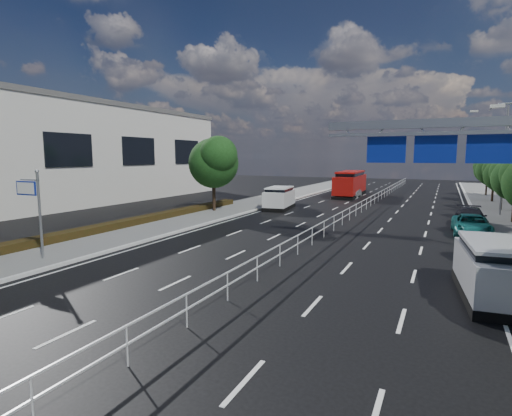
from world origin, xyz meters
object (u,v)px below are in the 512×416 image
at_px(toilet_sign, 32,199).
at_px(parked_car_dark, 471,218).
at_px(overhead_gantry, 452,143).
at_px(near_car_dark, 348,184).
at_px(silver_minivan, 495,271).
at_px(parked_car_teal, 472,225).
at_px(red_bus, 350,183).
at_px(white_minivan, 279,198).
at_px(near_car_silver, 352,191).

height_order(toilet_sign, parked_car_dark, toilet_sign).
bearing_deg(overhead_gantry, near_car_dark, 109.58).
height_order(near_car_dark, silver_minivan, silver_minivan).
height_order(near_car_dark, parked_car_teal, near_car_dark).
distance_m(toilet_sign, red_bus, 38.32).
bearing_deg(white_minivan, silver_minivan, -57.99).
distance_m(white_minivan, parked_car_teal, 16.98).
height_order(red_bus, parked_car_dark, red_bus).
distance_m(overhead_gantry, parked_car_teal, 7.84).
height_order(toilet_sign, parked_car_teal, toilet_sign).
bearing_deg(red_bus, overhead_gantry, -70.66).
distance_m(near_car_silver, silver_minivan, 35.24).
relative_size(near_car_dark, silver_minivan, 1.02).
relative_size(white_minivan, red_bus, 0.48).
distance_m(parked_car_teal, parked_car_dark, 3.06).
distance_m(silver_minivan, parked_car_teal, 12.57).
distance_m(overhead_gantry, red_bus, 29.98).
xyz_separation_m(white_minivan, red_bus, (3.33, 15.32, 0.60)).
bearing_deg(near_car_dark, parked_car_teal, 122.47).
height_order(silver_minivan, parked_car_dark, silver_minivan).
bearing_deg(near_car_silver, red_bus, -65.77).
distance_m(toilet_sign, near_car_dark, 47.59).
bearing_deg(parked_car_teal, overhead_gantry, -106.46).
bearing_deg(parked_car_teal, parked_car_dark, 86.00).
distance_m(white_minivan, red_bus, 15.69).
relative_size(overhead_gantry, near_car_silver, 2.36).
xyz_separation_m(silver_minivan, parked_car_dark, (0.00, 15.63, -0.32)).
distance_m(overhead_gantry, parked_car_dark, 10.33).
relative_size(parked_car_teal, parked_car_dark, 0.99).
bearing_deg(near_car_dark, overhead_gantry, 116.90).
bearing_deg(near_car_silver, near_car_dark, -75.75).
bearing_deg(overhead_gantry, toilet_sign, -150.40).
distance_m(near_car_silver, near_car_dark, 11.19).
bearing_deg(parked_car_dark, near_car_silver, 122.91).
bearing_deg(toilet_sign, red_bus, 79.78).
distance_m(red_bus, parked_car_dark, 22.48).
height_order(overhead_gantry, red_bus, overhead_gantry).
height_order(toilet_sign, white_minivan, toilet_sign).
relative_size(toilet_sign, parked_car_dark, 0.92).
distance_m(toilet_sign, near_car_silver, 37.33).
height_order(near_car_silver, near_car_dark, near_car_dark).
height_order(toilet_sign, overhead_gantry, overhead_gantry).
height_order(parked_car_teal, parked_car_dark, parked_car_dark).
bearing_deg(parked_car_teal, red_bus, 117.23).
height_order(near_car_silver, silver_minivan, silver_minivan).
xyz_separation_m(near_car_silver, silver_minivan, (11.92, -33.16, 0.26)).
relative_size(near_car_silver, silver_minivan, 0.85).
xyz_separation_m(toilet_sign, parked_car_dark, (19.25, 19.00, -2.26)).
relative_size(red_bus, near_car_dark, 2.02).
xyz_separation_m(red_bus, parked_car_teal, (12.37, -21.75, -0.98)).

